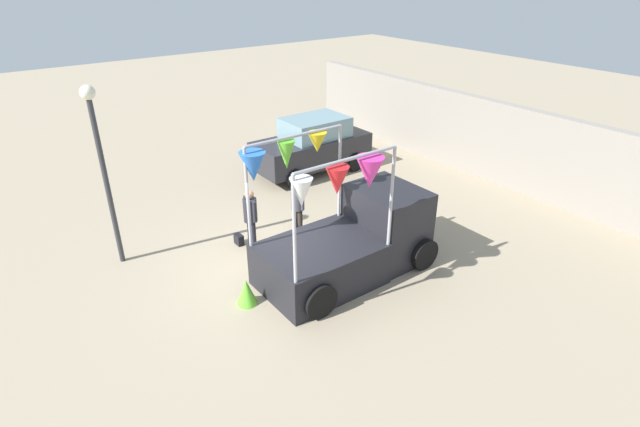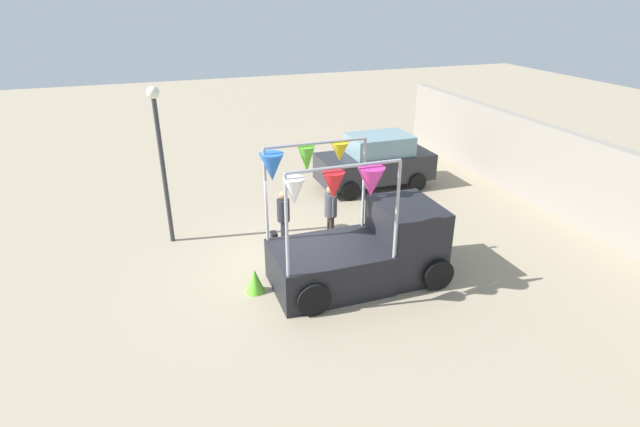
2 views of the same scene
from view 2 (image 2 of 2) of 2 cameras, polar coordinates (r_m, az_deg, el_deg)
name	(u,v)px [view 2 (image 2 of 2)]	position (r m, az deg, el deg)	size (l,w,h in m)	color
ground_plane	(298,262)	(12.96, -2.53, -5.53)	(60.00, 60.00, 0.00)	gray
vendor_truck	(368,245)	(11.87, 5.52, -3.62)	(2.52, 4.17, 3.29)	black
parked_car	(376,161)	(17.63, 6.37, 5.95)	(1.88, 4.00, 1.88)	#26262B
person_customer	(283,214)	(13.33, -4.20, -0.04)	(0.53, 0.34, 1.60)	black
person_vendor	(331,209)	(13.46, 1.24, 0.56)	(0.53, 0.34, 1.69)	#2D2823
handbag	(274,237)	(13.95, -5.28, -2.68)	(0.28, 0.16, 0.28)	black
street_lamp	(160,146)	(13.61, -17.82, 7.41)	(0.32, 0.32, 4.27)	#333338
brick_boundary_wall	(569,177)	(16.74, 26.60, 3.76)	(18.00, 0.36, 2.60)	gray
folded_kite_bundle_lime	(255,281)	(11.69, -7.46, -7.61)	(0.44, 0.44, 0.60)	#66CC33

